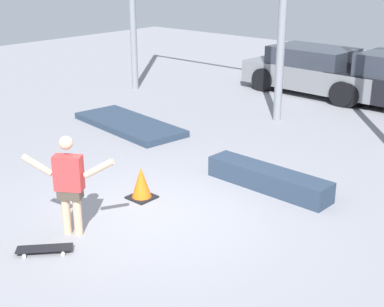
% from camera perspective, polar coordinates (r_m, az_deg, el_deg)
% --- Properties ---
extents(ground_plane, '(36.00, 36.00, 0.00)m').
position_cam_1_polar(ground_plane, '(8.62, -4.39, -6.61)').
color(ground_plane, gray).
extents(skateboarder, '(1.20, 0.83, 1.53)m').
position_cam_1_polar(skateboarder, '(7.90, -12.97, -2.96)').
color(skateboarder, '#DBAD89').
rests_on(skateboarder, ground_plane).
extents(skateboard, '(0.67, 0.71, 0.08)m').
position_cam_1_polar(skateboard, '(7.83, -15.47, -9.75)').
color(skateboard, black).
rests_on(skateboard, ground_plane).
extents(grind_box, '(2.39, 0.58, 0.37)m').
position_cam_1_polar(grind_box, '(9.59, 8.11, -2.69)').
color(grind_box, '#28384C').
rests_on(grind_box, ground_plane).
extents(manual_pad, '(3.23, 1.62, 0.15)m').
position_cam_1_polar(manual_pad, '(13.09, -6.73, 3.11)').
color(manual_pad, '#28384C').
rests_on(manual_pad, ground_plane).
extents(parked_car_grey, '(4.41, 2.09, 1.38)m').
position_cam_1_polar(parked_car_grey, '(16.73, 13.05, 8.57)').
color(parked_car_grey, slate).
rests_on(parked_car_grey, ground_plane).
extents(traffic_cone, '(0.42, 0.42, 0.56)m').
position_cam_1_polar(traffic_cone, '(9.12, -5.42, -3.19)').
color(traffic_cone, black).
rests_on(traffic_cone, ground_plane).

